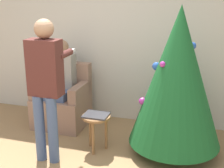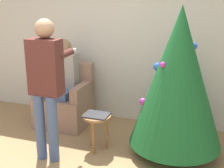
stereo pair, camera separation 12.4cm
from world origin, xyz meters
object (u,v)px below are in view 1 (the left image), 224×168
armchair (63,103)px  person_standing (46,80)px  christmas_tree (177,77)px  side_stool (96,122)px  person_seated (61,80)px

armchair → person_standing: person_standing is taller
christmas_tree → person_standing: bearing=-157.4°
person_standing → side_stool: person_standing is taller
person_seated → person_standing: person_standing is taller
armchair → christmas_tree: bearing=-12.3°
armchair → person_seated: size_ratio=0.72×
person_seated → person_standing: size_ratio=0.76×
person_seated → side_stool: person_seated is taller
christmas_tree → side_stool: bearing=-166.1°
person_standing → christmas_tree: bearing=22.6°
christmas_tree → person_standing: (-1.40, -0.58, 0.01)m
armchair → person_seated: bearing=-90.0°
armchair → person_standing: 1.19m
person_standing → side_stool: size_ratio=3.57×
person_standing → side_stool: (0.47, 0.35, -0.61)m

